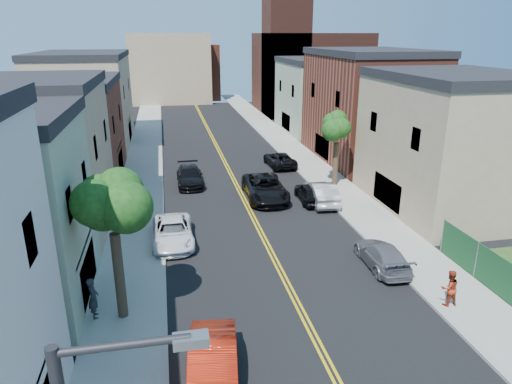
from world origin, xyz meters
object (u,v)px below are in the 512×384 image
silver_car_right (321,193)px  black_suv_lane (265,188)px  black_car_right (310,192)px  black_car_left (190,176)px  white_pickup (173,232)px  dark_car_right_far (280,159)px  pedestrian_right (449,288)px  red_sedan (213,368)px  grey_car_left (173,231)px  grey_car_right (382,255)px  pedestrian_left (93,298)px

silver_car_right → black_suv_lane: size_ratio=0.78×
black_car_right → silver_car_right: size_ratio=0.87×
black_car_left → silver_car_right: 11.24m
white_pickup → black_suv_lane: (7.12, 6.66, 0.15)m
black_car_left → dark_car_right_far: (8.71, 3.98, -0.06)m
pedestrian_right → white_pickup: bearing=-37.5°
white_pickup → black_car_left: bearing=81.2°
pedestrian_right → black_car_left: bearing=-62.8°
red_sedan → pedestrian_right: 11.52m
grey_car_left → grey_car_right: (11.00, -5.42, -0.03)m
grey_car_left → grey_car_right: 12.26m
red_sedan → black_car_right: size_ratio=1.16×
grey_car_left → black_car_left: (1.70, 11.04, 0.05)m
grey_car_left → silver_car_right: 11.97m
grey_car_left → silver_car_right: bearing=17.8°
grey_car_left → pedestrian_left: pedestrian_left is taller
dark_car_right_far → pedestrian_right: size_ratio=2.81×
grey_car_right → pedestrian_left: pedestrian_left is taller
grey_car_left → black_suv_lane: black_suv_lane is taller
black_car_right → black_car_left: bearing=-31.9°
grey_car_left → black_car_left: bearing=75.8°
white_pickup → silver_car_right: 12.06m
red_sedan → black_car_right: (9.24, 17.79, -0.09)m
red_sedan → white_pickup: bearing=101.4°
silver_car_right → red_sedan: bearing=64.7°
black_car_right → black_suv_lane: bearing=-19.8°
white_pickup → pedestrian_right: bearing=-38.1°
grey_car_left → grey_car_right: grey_car_left is taller
black_car_right → black_suv_lane: size_ratio=0.68×
red_sedan → black_car_left: bearing=95.0°
black_car_right → pedestrian_left: size_ratio=2.25×
silver_car_right → pedestrian_left: pedestrian_left is taller
white_pickup → black_car_right: size_ratio=1.21×
black_suv_lane → black_car_left: bearing=141.1°
white_pickup → grey_car_left: 0.22m
black_car_left → black_suv_lane: size_ratio=0.81×
red_sedan → pedestrian_right: size_ratio=2.84×
grey_car_left → black_car_right: 11.51m
pedestrian_right → black_car_right: bearing=-82.3°
white_pickup → black_car_left: 11.39m
white_pickup → dark_car_right_far: (10.41, 15.24, -0.04)m
white_pickup → grey_car_right: white_pickup is taller
white_pickup → silver_car_right: silver_car_right is taller
pedestrian_left → dark_car_right_far: bearing=-42.4°
red_sedan → white_pickup: (-1.06, 12.43, -0.10)m
black_car_right → pedestrian_right: (1.90, -14.84, 0.29)m
pedestrian_left → pedestrian_right: size_ratio=1.09×
grey_car_left → black_car_left: 11.17m
grey_car_right → silver_car_right: silver_car_right is taller
pedestrian_right → pedestrian_left: bearing=-7.4°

